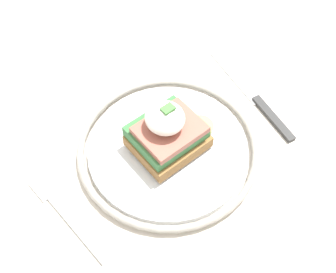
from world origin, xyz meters
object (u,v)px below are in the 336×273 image
(knife, at_px, (257,100))
(fork, at_px, (64,214))
(sandwich, at_px, (167,132))
(plate, at_px, (168,148))

(knife, bearing_deg, fork, 175.67)
(sandwich, xyz_separation_m, fork, (-0.16, 0.01, -0.04))
(fork, height_order, knife, knife)
(fork, bearing_deg, knife, -4.33)
(plate, relative_size, fork, 1.64)
(plate, xyz_separation_m, sandwich, (-0.00, 0.00, 0.04))
(knife, bearing_deg, plate, 174.47)
(plate, bearing_deg, knife, -5.53)
(plate, height_order, sandwich, sandwich)
(sandwich, height_order, fork, sandwich)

